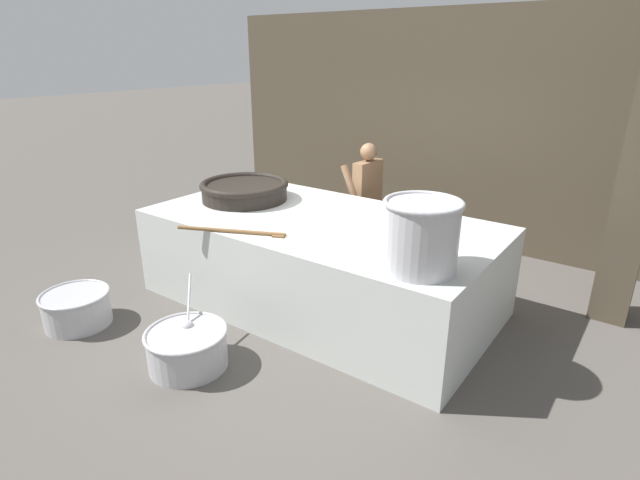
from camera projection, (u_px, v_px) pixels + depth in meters
ground_plane at (320, 301)px, 5.73m from camera, size 60.00×60.00×0.00m
back_wall at (435, 128)px, 7.32m from camera, size 7.09×0.24×3.25m
hearth_platform at (320, 261)px, 5.55m from camera, size 3.77×1.97×0.99m
giant_wok_near at (245, 190)px, 6.01m from camera, size 1.06×1.06×0.23m
stock_pot at (421, 234)px, 4.02m from camera, size 0.64×0.64×0.59m
stirring_paddle at (236, 231)px, 4.93m from camera, size 1.05×0.52×0.04m
cook at (367, 198)px, 6.59m from camera, size 0.39×0.59×1.59m
prep_bowl_vegetables at (187, 346)px, 4.48m from camera, size 0.78×0.81×0.66m
prep_bowl_meat at (77, 307)px, 5.18m from camera, size 0.69×0.69×0.36m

